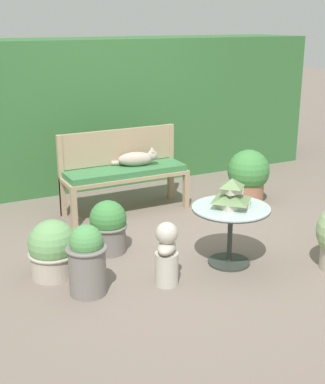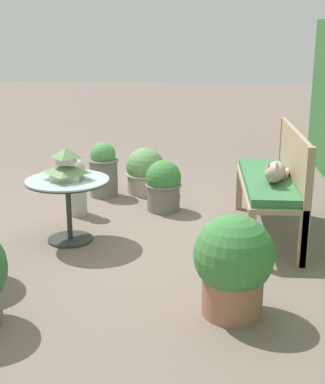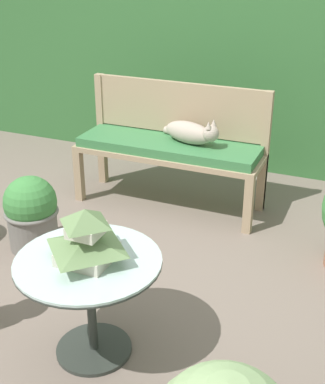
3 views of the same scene
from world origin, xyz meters
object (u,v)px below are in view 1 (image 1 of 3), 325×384
Objects in this scene: patio_table at (231,219)px; potted_plant_bench_left at (87,260)px; garden_bust at (167,254)px; potted_plant_table_near at (248,176)px; cat at (137,158)px; pagoda_birdhouse at (232,195)px; potted_plant_hedge_corner at (53,250)px; potted_plant_table_far at (108,227)px; garden_bench at (125,175)px.

potted_plant_bench_left is at bearing 177.58° from patio_table.
potted_plant_table_near is (1.82, 1.39, 0.06)m from garden_bust.
pagoda_birdhouse is at bearing -70.64° from cat.
potted_plant_bench_left reaches higher than potted_plant_hedge_corner.
cat is 1.71m from patio_table.
garden_bust reaches higher than potted_plant_hedge_corner.
potted_plant_table_far is at bearing 52.33° from garden_bust.
garden_bust is at bearing -13.62° from potted_plant_bench_left.
garden_bust is at bearing -171.93° from patio_table.
cat is at bearing 162.39° from potted_plant_table_near.
cat reaches higher than patio_table.
garden_bust is 0.97m from potted_plant_hedge_corner.
cat is 1.34m from potted_plant_table_near.
cat is 0.90× the size of garden_bust.
garden_bench is 2.19× the size of potted_plant_table_near.
patio_table is 1.38× the size of potted_plant_hedge_corner.
garden_bust is 1.10× the size of potted_plant_hedge_corner.
potted_plant_hedge_corner is at bearing 161.63° from pagoda_birdhouse.
potted_plant_table_near is 2.08m from potted_plant_table_far.
garden_bust is at bearing -92.14° from cat.
potted_plant_hedge_corner is (-1.46, 0.49, -0.19)m from patio_table.
patio_table is at bearing -42.07° from garden_bust.
garden_bust is 0.94× the size of potted_plant_bench_left.
potted_plant_table_near is (1.41, -0.36, -0.11)m from garden_bench.
potted_plant_table_far is at bearing -121.97° from garden_bench.
cat is 2.05m from potted_plant_bench_left.
cat is at bearing 11.13° from garden_bench.
potted_plant_bench_left is at bearing 116.25° from garden_bust.
potted_plant_table_near is (2.44, 1.24, 0.04)m from potted_plant_bench_left.
cat is (0.16, 0.03, 0.16)m from garden_bench.
pagoda_birdhouse is 1.75m from potted_plant_table_near.
potted_plant_table_near reaches higher than garden_bench.
garden_bust reaches higher than garden_bench.
cat is 0.77× the size of potted_plant_table_near.
pagoda_birdhouse reaches higher than garden_bench.
potted_plant_table_near is (1.13, 1.30, -0.32)m from pagoda_birdhouse.
pagoda_birdhouse is 1.20m from potted_plant_table_far.
potted_plant_bench_left reaches higher than garden_bench.
garden_bench is at bearing 99.64° from patio_table.
garden_bust is at bearing -36.76° from potted_plant_hedge_corner.
garden_bust is (-0.56, -1.79, -0.33)m from cat.
potted_plant_hedge_corner is at bearing -162.66° from potted_plant_table_near.
pagoda_birdhouse is at bearing -42.07° from garden_bust.
garden_bust is (-0.68, -0.10, -0.15)m from patio_table.
pagoda_birdhouse is at bearing -131.17° from potted_plant_table_near.
garden_bust is (-0.68, -0.10, -0.37)m from pagoda_birdhouse.
garden_bust is at bearing -102.84° from garden_bench.
potted_plant_hedge_corner is 0.99× the size of potted_plant_table_far.
potted_plant_table_near reaches higher than garden_bust.
potted_plant_bench_left is (-0.63, 0.15, 0.02)m from garden_bust.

